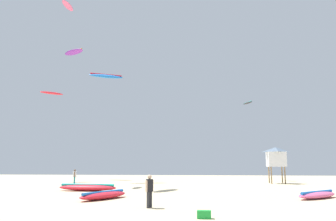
% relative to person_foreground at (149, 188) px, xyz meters
% --- Properties ---
extents(person_foreground, '(0.37, 0.47, 1.64)m').
position_rel_person_foreground_xyz_m(person_foreground, '(0.00, 0.00, 0.00)').
color(person_foreground, '#2D2D33').
rests_on(person_foreground, ground).
extents(person_left, '(0.37, 0.52, 1.64)m').
position_rel_person_foreground_xyz_m(person_left, '(-11.34, 18.95, -0.00)').
color(person_left, teal).
rests_on(person_left, ground).
extents(kite_grounded_near, '(5.04, 1.80, 0.59)m').
position_rel_person_foreground_xyz_m(kite_grounded_near, '(-6.86, 10.37, -0.67)').
color(kite_grounded_near, red).
rests_on(kite_grounded_near, ground).
extents(kite_grounded_mid, '(2.71, 4.36, 0.50)m').
position_rel_person_foreground_xyz_m(kite_grounded_mid, '(-3.56, 4.04, -0.71)').
color(kite_grounded_mid, red).
rests_on(kite_grounded_mid, ground).
extents(kite_grounded_far, '(3.67, 3.71, 0.50)m').
position_rel_person_foreground_xyz_m(kite_grounded_far, '(9.89, 5.93, -0.72)').
color(kite_grounded_far, '#E5598C').
rests_on(kite_grounded_far, ground).
extents(lifeguard_tower, '(2.30, 2.30, 4.15)m').
position_rel_person_foreground_xyz_m(lifeguard_tower, '(10.93, 23.89, 2.10)').
color(lifeguard_tower, '#8C704C').
rests_on(lifeguard_tower, ground).
extents(cooler_box, '(0.56, 0.36, 0.32)m').
position_rel_person_foreground_xyz_m(cooler_box, '(2.75, -3.11, -0.80)').
color(cooler_box, green).
rests_on(cooler_box, ground).
extents(kite_aloft_0, '(4.28, 3.15, 0.78)m').
position_rel_person_foreground_xyz_m(kite_aloft_0, '(-18.19, 33.87, 19.18)').
color(kite_aloft_0, purple).
extents(kite_aloft_1, '(2.92, 2.79, 0.40)m').
position_rel_person_foreground_xyz_m(kite_aloft_1, '(-17.68, 25.74, 10.69)').
color(kite_aloft_1, red).
extents(kite_aloft_2, '(0.89, 2.85, 0.30)m').
position_rel_person_foreground_xyz_m(kite_aloft_2, '(-12.85, 18.50, 19.45)').
color(kite_aloft_2, '#E5598C').
extents(kite_aloft_3, '(1.51, 2.26, 0.28)m').
position_rel_person_foreground_xyz_m(kite_aloft_3, '(8.91, 32.00, 9.94)').
color(kite_aloft_3, '#2D2D33').
extents(kite_aloft_4, '(4.58, 3.19, 0.88)m').
position_rel_person_foreground_xyz_m(kite_aloft_4, '(-10.07, 25.29, 12.71)').
color(kite_aloft_4, blue).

